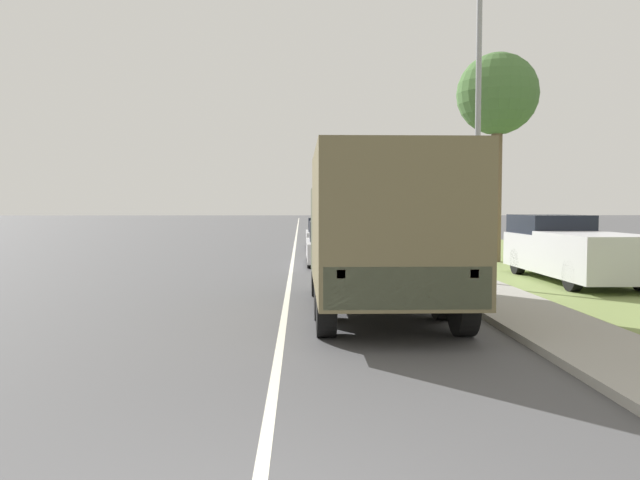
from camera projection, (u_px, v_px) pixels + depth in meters
name	position (u px, v px, depth m)	size (l,w,h in m)	color
ground_plane	(296.00, 235.00, 43.30)	(180.00, 180.00, 0.00)	#4C4C4F
lane_centre_stripe	(296.00, 235.00, 43.30)	(0.12, 120.00, 0.00)	silver
sidewalk_right	(361.00, 234.00, 43.44)	(1.80, 120.00, 0.12)	#9E9B93
grass_strip_right	(424.00, 235.00, 43.57)	(7.00, 120.00, 0.02)	olive
military_truck	(380.00, 227.00, 11.68)	(2.47, 6.63, 3.01)	#474C38
car_nearest_ahead	(332.00, 245.00, 21.90)	(1.81, 4.34, 1.50)	silver
car_second_ahead	(324.00, 234.00, 30.45)	(1.71, 4.28, 1.47)	silver
pickup_truck	(570.00, 249.00, 16.88)	(1.92, 5.70, 1.77)	silver
lamp_post	(471.00, 89.00, 15.54)	(1.69, 0.24, 8.31)	gray
tree_mid_right	(497.00, 97.00, 22.41)	(2.92, 2.92, 7.52)	brown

